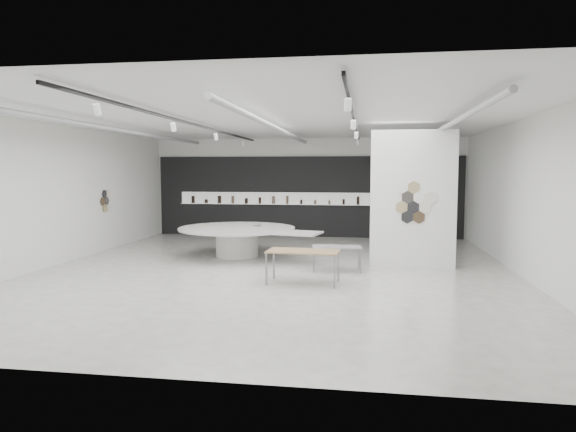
# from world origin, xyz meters

# --- Properties ---
(room) EXTENTS (12.02, 14.02, 3.82)m
(room) POSITION_xyz_m (-0.09, -0.00, 2.07)
(room) COLOR beige
(room) RESTS_ON ground
(back_wall_display) EXTENTS (11.80, 0.27, 3.10)m
(back_wall_display) POSITION_xyz_m (-0.08, 6.93, 1.54)
(back_wall_display) COLOR black
(back_wall_display) RESTS_ON ground
(partition_column) EXTENTS (2.20, 0.38, 3.60)m
(partition_column) POSITION_xyz_m (3.50, 1.00, 1.80)
(partition_column) COLOR white
(partition_column) RESTS_ON ground
(display_island) EXTENTS (4.67, 4.09, 0.88)m
(display_island) POSITION_xyz_m (-1.42, 1.89, 0.57)
(display_island) COLOR white
(display_island) RESTS_ON ground
(sample_table_wood) EXTENTS (1.65, 0.89, 0.75)m
(sample_table_wood) POSITION_xyz_m (0.90, -1.44, 0.70)
(sample_table_wood) COLOR #99784F
(sample_table_wood) RESTS_ON ground
(sample_table_stone) EXTENTS (1.28, 0.73, 0.63)m
(sample_table_stone) POSITION_xyz_m (1.57, 0.15, 0.58)
(sample_table_stone) COLOR gray
(sample_table_stone) RESTS_ON ground
(kitchen_counter) EXTENTS (1.64, 0.70, 1.27)m
(kitchen_counter) POSITION_xyz_m (3.49, 6.54, 0.46)
(kitchen_counter) COLOR white
(kitchen_counter) RESTS_ON ground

